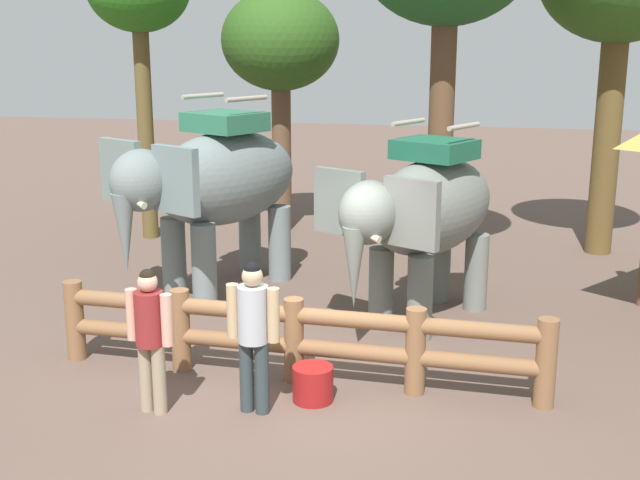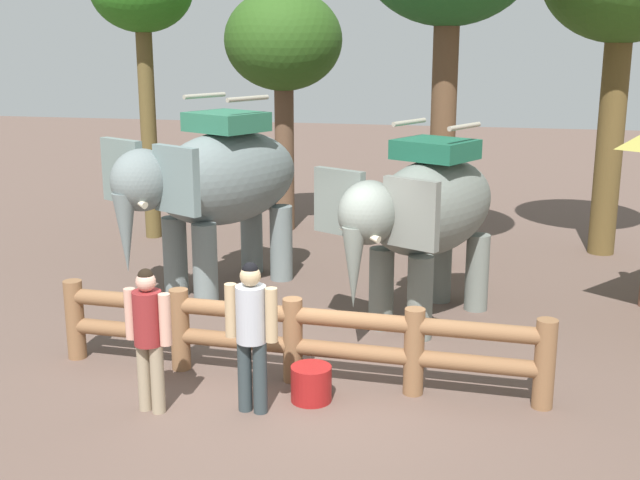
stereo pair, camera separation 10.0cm
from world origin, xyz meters
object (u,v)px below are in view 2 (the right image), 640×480
object	(u,v)px
elephant_near_left	(217,184)
elephant_center	(425,213)
log_fence	(293,334)
tree_deep_back	(283,45)
feed_bucket	(311,384)
tourist_woman_in_black	(251,327)
tourist_man_in_blue	(148,330)

from	to	relation	value
elephant_near_left	elephant_center	world-z (taller)	elephant_near_left
log_fence	tree_deep_back	xyz separation A→B (m)	(-2.16, 7.80, 3.32)
feed_bucket	tourist_woman_in_black	bearing A→B (deg)	-144.62
log_fence	tree_deep_back	bearing A→B (deg)	105.47
tree_deep_back	feed_bucket	world-z (taller)	tree_deep_back
tourist_man_in_blue	log_fence	bearing A→B (deg)	40.37
log_fence	tourist_man_in_blue	world-z (taller)	tourist_man_in_blue
elephant_near_left	tree_deep_back	bearing A→B (deg)	90.96
tourist_woman_in_black	tourist_man_in_blue	bearing A→B (deg)	-168.14
elephant_center	feed_bucket	bearing A→B (deg)	-108.58
elephant_near_left	elephant_center	distance (m)	3.52
log_fence	tree_deep_back	size ratio (longest dim) A/B	1.21
tourist_man_in_blue	feed_bucket	world-z (taller)	tourist_man_in_blue
elephant_near_left	feed_bucket	world-z (taller)	elephant_near_left
elephant_center	tree_deep_back	distance (m)	6.79
elephant_center	tourist_woman_in_black	size ratio (longest dim) A/B	1.97
tree_deep_back	feed_bucket	distance (m)	9.43
elephant_center	tourist_woman_in_black	world-z (taller)	elephant_center
elephant_center	tree_deep_back	xyz separation A→B (m)	(-3.49, 5.36, 2.28)
tourist_woman_in_black	tree_deep_back	bearing A→B (deg)	102.47
tourist_woman_in_black	tourist_man_in_blue	world-z (taller)	tourist_woman_in_black
tree_deep_back	feed_bucket	bearing A→B (deg)	-73.22
log_fence	feed_bucket	size ratio (longest dim) A/B	12.96
log_fence	feed_bucket	xyz separation A→B (m)	(0.34, -0.50, -0.39)
elephant_center	feed_bucket	size ratio (longest dim) A/B	7.25
elephant_near_left	log_fence	bearing A→B (deg)	-57.58
tourist_woman_in_black	tourist_man_in_blue	distance (m)	1.14
feed_bucket	log_fence	bearing A→B (deg)	124.61
elephant_center	tourist_man_in_blue	distance (m)	4.53
log_fence	feed_bucket	distance (m)	0.72
tourist_woman_in_black	tree_deep_back	size ratio (longest dim) A/B	0.34
elephant_near_left	feed_bucket	distance (m)	4.77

